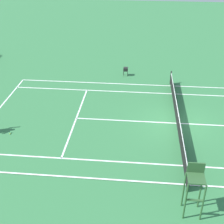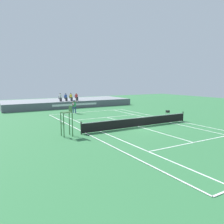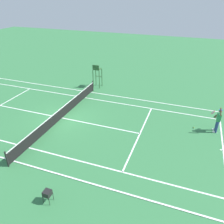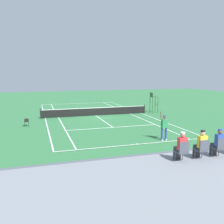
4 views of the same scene
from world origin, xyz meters
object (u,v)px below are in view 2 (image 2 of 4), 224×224
object	(u,v)px
spectator_seated_1	(66,97)
tennis_ball	(79,115)
spectator_seated_0	(60,98)
spectator_seated_3	(77,97)
umpire_chair	(67,117)
spectator_seated_2	(71,97)
tennis_player	(74,106)
ball_hopper	(168,111)

from	to	relation	value
spectator_seated_1	tennis_ball	distance (m)	8.39
spectator_seated_0	spectator_seated_1	distance (m)	0.93
spectator_seated_1	spectator_seated_3	distance (m)	1.84
spectator_seated_3	tennis_ball	xyz separation A→B (m)	(-2.91, -8.15, -1.68)
spectator_seated_1	spectator_seated_3	world-z (taller)	same
umpire_chair	spectator_seated_2	bearing A→B (deg)	69.16
spectator_seated_2	spectator_seated_3	size ratio (longest dim) A/B	1.00
spectator_seated_0	spectator_seated_1	world-z (taller)	same
spectator_seated_3	tennis_player	world-z (taller)	spectator_seated_3
spectator_seated_0	spectator_seated_2	world-z (taller)	same
spectator_seated_0	spectator_seated_1	xyz separation A→B (m)	(0.93, 0.00, 0.00)
spectator_seated_0	spectator_seated_3	world-z (taller)	same
spectator_seated_1	spectator_seated_2	xyz separation A→B (m)	(0.87, 0.00, 0.00)
spectator_seated_0	umpire_chair	bearing A→B (deg)	-105.70
spectator_seated_2	tennis_player	distance (m)	7.01
spectator_seated_0	ball_hopper	size ratio (longest dim) A/B	1.81
spectator_seated_0	ball_hopper	xyz separation A→B (m)	(9.23, -14.51, -1.14)
spectator_seated_3	ball_hopper	world-z (taller)	spectator_seated_3
spectator_seated_2	tennis_ball	world-z (taller)	spectator_seated_2
spectator_seated_1	umpire_chair	size ratio (longest dim) A/B	0.52
spectator_seated_1	tennis_player	bearing A→B (deg)	-99.55
umpire_chair	ball_hopper	bearing A→B (deg)	14.23
spectator_seated_1	tennis_player	world-z (taller)	spectator_seated_1
spectator_seated_3	tennis_ball	size ratio (longest dim) A/B	18.60
spectator_seated_0	ball_hopper	world-z (taller)	spectator_seated_0
spectator_seated_3	tennis_player	bearing A→B (deg)	-113.88
umpire_chair	spectator_seated_1	bearing A→B (deg)	71.61
spectator_seated_2	ball_hopper	xyz separation A→B (m)	(7.42, -14.51, -1.14)
umpire_chair	ball_hopper	distance (m)	14.81
tennis_ball	umpire_chair	distance (m)	11.26
spectator_seated_0	tennis_player	bearing A→B (deg)	-91.64
spectator_seated_3	tennis_player	distance (m)	7.35
spectator_seated_2	umpire_chair	distance (m)	19.42
spectator_seated_2	spectator_seated_3	distance (m)	0.96
spectator_seated_3	tennis_ball	world-z (taller)	spectator_seated_3
spectator_seated_2	tennis_ball	bearing A→B (deg)	-103.47
tennis_ball	umpire_chair	size ratio (longest dim) A/B	0.03
spectator_seated_1	spectator_seated_2	distance (m)	0.87
spectator_seated_2	umpire_chair	bearing A→B (deg)	-110.84
spectator_seated_0	tennis_ball	bearing A→B (deg)	-91.03
spectator_seated_1	tennis_player	xyz separation A→B (m)	(-1.12, -6.68, -0.72)
spectator_seated_0	spectator_seated_3	size ratio (longest dim) A/B	1.00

